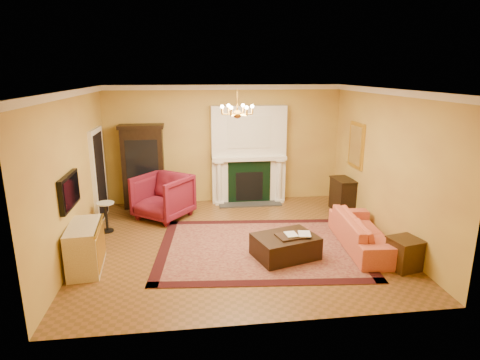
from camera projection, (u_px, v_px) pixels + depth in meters
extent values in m
cube|color=brown|center=(238.00, 242.00, 8.08)|extent=(6.00, 5.50, 0.02)
cube|color=white|center=(237.00, 89.00, 7.29)|extent=(6.00, 5.50, 0.02)
cube|color=gold|center=(225.00, 144.00, 10.33)|extent=(6.00, 0.02, 3.00)
cube|color=gold|center=(264.00, 220.00, 5.04)|extent=(6.00, 0.02, 3.00)
cube|color=gold|center=(74.00, 174.00, 7.32)|extent=(0.02, 5.50, 3.00)
cube|color=gold|center=(386.00, 165.00, 8.05)|extent=(0.02, 5.50, 3.00)
cube|color=white|center=(248.00, 155.00, 10.31)|extent=(1.90, 0.32, 2.50)
cube|color=silver|center=(250.00, 132.00, 9.99)|extent=(1.10, 0.01, 0.80)
cube|color=black|center=(249.00, 183.00, 10.32)|extent=(1.10, 0.02, 1.10)
cube|color=black|center=(249.00, 186.00, 10.35)|extent=(0.70, 0.02, 0.75)
cube|color=#333333|center=(250.00, 204.00, 10.35)|extent=(1.60, 0.50, 0.04)
cube|color=white|center=(249.00, 158.00, 10.27)|extent=(1.90, 0.44, 0.10)
cylinder|color=white|center=(219.00, 182.00, 10.21)|extent=(0.14, 0.14, 1.18)
cylinder|color=white|center=(279.00, 180.00, 10.40)|extent=(0.14, 0.14, 1.18)
cube|color=white|center=(224.00, 87.00, 9.91)|extent=(6.00, 0.08, 0.12)
cube|color=white|center=(68.00, 94.00, 6.95)|extent=(0.08, 5.50, 0.12)
cube|color=white|center=(390.00, 92.00, 7.67)|extent=(0.08, 5.50, 0.12)
cube|color=silver|center=(99.00, 175.00, 9.07)|extent=(0.08, 1.05, 2.10)
cube|color=black|center=(101.00, 176.00, 9.08)|extent=(0.02, 0.85, 1.95)
cube|color=black|center=(69.00, 191.00, 6.79)|extent=(0.08, 0.95, 0.58)
cube|color=black|center=(72.00, 191.00, 6.80)|extent=(0.01, 0.85, 0.48)
cube|color=gold|center=(356.00, 145.00, 9.35)|extent=(0.05, 0.76, 1.05)
cube|color=white|center=(355.00, 145.00, 9.35)|extent=(0.01, 0.62, 0.90)
cylinder|color=#C08D35|center=(237.00, 100.00, 7.35)|extent=(0.03, 0.03, 0.40)
sphere|color=#C08D35|center=(237.00, 114.00, 7.41)|extent=(0.16, 0.16, 0.16)
sphere|color=#FFE5B2|center=(252.00, 106.00, 7.41)|extent=(0.07, 0.07, 0.07)
sphere|color=#FFE5B2|center=(243.00, 105.00, 7.63)|extent=(0.07, 0.07, 0.07)
sphere|color=#FFE5B2|center=(228.00, 106.00, 7.59)|extent=(0.07, 0.07, 0.07)
sphere|color=#FFE5B2|center=(222.00, 107.00, 7.34)|extent=(0.07, 0.07, 0.07)
sphere|color=#FFE5B2|center=(231.00, 108.00, 7.13)|extent=(0.07, 0.07, 0.07)
sphere|color=#FFE5B2|center=(247.00, 108.00, 7.16)|extent=(0.07, 0.07, 0.07)
cube|color=#460F15|center=(260.00, 247.00, 7.79)|extent=(4.15, 3.26, 0.02)
cube|color=black|center=(144.00, 168.00, 9.95)|extent=(1.00, 0.46, 1.99)
imported|color=maroon|center=(163.00, 195.00, 9.27)|extent=(1.49, 1.48, 1.13)
cylinder|color=black|center=(108.00, 231.00, 8.58)|extent=(0.26, 0.26, 0.04)
cylinder|color=black|center=(106.00, 217.00, 8.50)|extent=(0.05, 0.05, 0.58)
cylinder|color=silver|center=(105.00, 203.00, 8.42)|extent=(0.37, 0.37, 0.03)
cube|color=beige|center=(85.00, 247.00, 6.88)|extent=(0.60, 1.11, 0.80)
imported|color=#DB6045|center=(365.00, 227.00, 7.73)|extent=(0.77, 2.15, 0.83)
cube|color=#341F0E|center=(404.00, 254.00, 6.91)|extent=(0.54, 0.54, 0.53)
cube|color=black|center=(342.00, 195.00, 9.81)|extent=(0.44, 0.72, 0.77)
cube|color=black|center=(285.00, 246.00, 7.34)|extent=(1.28, 1.08, 0.41)
cube|color=black|center=(290.00, 236.00, 7.24)|extent=(0.55, 0.47, 0.03)
imported|color=gray|center=(286.00, 229.00, 7.18)|extent=(0.20, 0.05, 0.27)
imported|color=gray|center=(299.00, 227.00, 7.23)|extent=(0.22, 0.06, 0.30)
cylinder|color=gray|center=(224.00, 155.00, 10.16)|extent=(0.10, 0.10, 0.08)
cone|color=#0F3A14|center=(224.00, 147.00, 10.11)|extent=(0.15, 0.15, 0.31)
cylinder|color=gray|center=(269.00, 154.00, 10.30)|extent=(0.11, 0.11, 0.09)
cone|color=#0F3A14|center=(269.00, 145.00, 10.25)|extent=(0.16, 0.16, 0.35)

